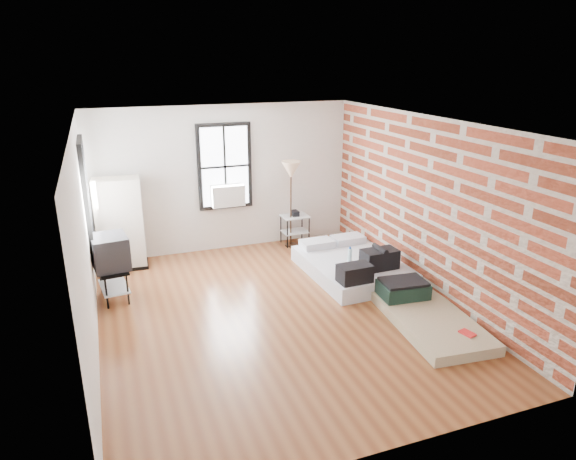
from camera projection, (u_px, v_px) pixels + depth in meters
name	position (u px, v px, depth m)	size (l,w,h in m)	color
ground	(276.00, 314.00, 7.62)	(6.00, 6.00, 0.00)	brown
room_shell	(282.00, 194.00, 7.46)	(5.02, 6.02, 2.80)	silver
mattress_main	(354.00, 265.00, 8.95)	(1.57, 2.09, 0.66)	white
mattress_bare	(424.00, 313.00, 7.40)	(1.18, 2.00, 0.41)	#BEAE89
wardrobe	(120.00, 224.00, 9.05)	(0.86, 0.53, 1.65)	black
side_table	(295.00, 221.00, 10.32)	(0.54, 0.44, 0.70)	black
floor_lamp	(291.00, 174.00, 9.90)	(0.37, 0.37, 1.72)	#321F10
tv_stand	(111.00, 254.00, 7.88)	(0.58, 0.78, 1.05)	black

